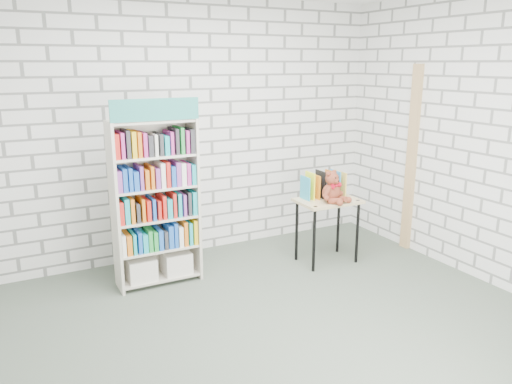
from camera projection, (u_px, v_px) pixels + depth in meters
name	position (u px, v px, depth m)	size (l,w,h in m)	color
ground	(283.00, 328.00, 4.09)	(4.50, 4.50, 0.00)	#4A5548
room_shell	(286.00, 109.00, 3.64)	(4.52, 4.02, 2.81)	silver
bookshelf	(155.00, 202.00, 4.76)	(0.80, 0.31, 1.81)	beige
display_table	(328.00, 208.00, 5.33)	(0.66, 0.46, 0.70)	tan
table_books	(323.00, 185.00, 5.36)	(0.46, 0.21, 0.27)	#2B9ABC
teddy_bear	(333.00, 190.00, 5.18)	(0.30, 0.30, 0.33)	brown
door_trim	(411.00, 160.00, 5.63)	(0.05, 0.12, 2.10)	tan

